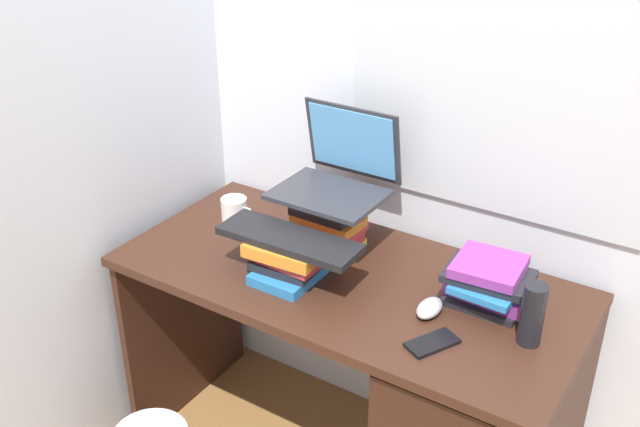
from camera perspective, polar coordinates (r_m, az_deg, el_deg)
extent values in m
cube|color=silver|center=(2.25, 7.18, 10.98)|extent=(6.00, 0.05, 2.60)
cube|color=silver|center=(2.11, 13.57, 10.06)|extent=(0.90, 0.01, 0.80)
cube|color=silver|center=(2.39, -13.78, 11.46)|extent=(0.05, 6.00, 2.60)
cube|color=#381E14|center=(2.18, 2.08, -5.08)|extent=(1.36, 0.64, 0.03)
cube|color=#381E14|center=(2.74, -10.29, -7.71)|extent=(0.02, 0.59, 0.75)
cube|color=yellow|center=(2.29, 0.94, -2.42)|extent=(0.16, 0.15, 0.03)
cube|color=#B22D33|center=(2.27, 0.56, -1.80)|extent=(0.19, 0.14, 0.03)
cube|color=#B22D33|center=(2.25, 0.76, -1.23)|extent=(0.19, 0.17, 0.02)
cube|color=orange|center=(2.25, 0.64, -0.46)|extent=(0.21, 0.13, 0.03)
cube|color=black|center=(2.24, 0.40, 0.18)|extent=(0.19, 0.13, 0.03)
cube|color=#8C338C|center=(2.22, 0.85, 0.89)|extent=(0.17, 0.13, 0.04)
cube|color=#2672B2|center=(2.15, -2.47, -4.68)|extent=(0.17, 0.19, 0.03)
cube|color=black|center=(2.14, -2.51, -3.82)|extent=(0.20, 0.16, 0.03)
cube|color=#B22D33|center=(2.13, -2.47, -3.25)|extent=(0.22, 0.15, 0.02)
cube|color=orange|center=(2.11, -2.43, -2.58)|extent=(0.23, 0.19, 0.04)
cube|color=black|center=(2.09, 12.51, -6.60)|extent=(0.21, 0.14, 0.02)
cube|color=#8C338C|center=(2.08, 13.08, -5.75)|extent=(0.24, 0.15, 0.04)
cube|color=#2672B2|center=(2.05, 12.90, -5.34)|extent=(0.18, 0.19, 0.02)
cube|color=black|center=(2.05, 12.85, -4.71)|extent=(0.24, 0.17, 0.02)
cube|color=#8C338C|center=(2.04, 12.86, -3.97)|extent=(0.19, 0.19, 0.03)
cube|color=#2D2D33|center=(2.21, 0.62, 1.45)|extent=(0.32, 0.24, 0.01)
cube|color=#2D2D33|center=(2.27, 2.57, 5.60)|extent=(0.32, 0.05, 0.23)
cube|color=#59A5E5|center=(2.26, 2.48, 5.57)|extent=(0.29, 0.04, 0.21)
cube|color=black|center=(2.09, -2.38, -1.98)|extent=(0.42, 0.15, 0.02)
ellipsoid|color=#A5A8AD|center=(2.02, 8.42, -7.21)|extent=(0.06, 0.10, 0.04)
cylinder|color=white|center=(2.42, -6.60, 0.13)|extent=(0.08, 0.08, 0.10)
torus|color=white|center=(2.39, -5.60, -0.10)|extent=(0.05, 0.01, 0.05)
cylinder|color=black|center=(1.93, 16.01, -7.49)|extent=(0.06, 0.06, 0.17)
cube|color=black|center=(1.92, 8.62, -9.82)|extent=(0.12, 0.15, 0.01)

